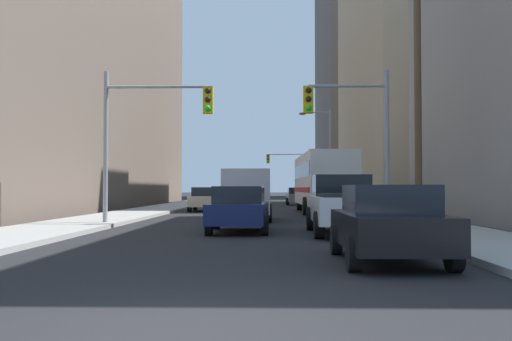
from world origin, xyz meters
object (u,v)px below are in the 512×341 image
at_px(city_bus, 322,180).
at_px(pickup_truck_white, 344,205).
at_px(traffic_signal_far_right, 290,165).
at_px(sedan_navy, 239,209).
at_px(traffic_signal_near_right, 351,122).
at_px(sedan_maroon, 228,195).
at_px(sedan_grey, 297,196).
at_px(traffic_signal_near_left, 153,121).
at_px(cargo_van_silver, 248,192).
at_px(sedan_black, 388,223).
at_px(sedan_beige, 206,199).

xyz_separation_m(city_bus, pickup_truck_white, (-0.71, -15.70, -1.00)).
bearing_deg(traffic_signal_far_right, sedan_navy, -93.95).
height_order(traffic_signal_near_right, traffic_signal_far_right, same).
xyz_separation_m(sedan_maroon, traffic_signal_far_right, (6.61, 8.31, 3.33)).
xyz_separation_m(sedan_grey, sedan_maroon, (-6.66, 8.34, 0.00)).
distance_m(city_bus, traffic_signal_near_right, 12.19).
distance_m(sedan_grey, traffic_signal_near_left, 29.18).
bearing_deg(sedan_maroon, cargo_van_silver, -84.22).
relative_size(cargo_van_silver, traffic_signal_near_left, 0.87).
distance_m(cargo_van_silver, sedan_black, 15.07).
bearing_deg(traffic_signal_near_left, sedan_black, -57.71).
distance_m(cargo_van_silver, traffic_signal_far_right, 41.25).
bearing_deg(sedan_maroon, city_bus, -73.20).
bearing_deg(sedan_beige, sedan_navy, -80.12).
distance_m(city_bus, sedan_maroon, 25.61).
bearing_deg(cargo_van_silver, sedan_navy, -90.10).
bearing_deg(traffic_signal_near_right, city_bus, 90.12).
distance_m(sedan_black, traffic_signal_near_right, 11.39).
distance_m(pickup_truck_white, sedan_navy, 3.45).
xyz_separation_m(city_bus, sedan_black, (-0.75, -22.89, -1.16)).
relative_size(traffic_signal_near_left, traffic_signal_near_right, 1.00).
distance_m(city_bus, sedan_beige, 7.67).
relative_size(sedan_black, sedan_beige, 1.00).
xyz_separation_m(city_bus, sedan_navy, (-4.10, -15.12, -1.16)).
xyz_separation_m(sedan_black, traffic_signal_far_right, (-0.04, 55.70, 3.33)).
relative_size(sedan_beige, traffic_signal_near_right, 0.70).
xyz_separation_m(sedan_navy, traffic_signal_near_right, (4.12, 3.11, 3.25)).
distance_m(pickup_truck_white, sedan_beige, 19.29).
bearing_deg(sedan_beige, sedan_maroon, 90.60).
relative_size(sedan_black, traffic_signal_near_left, 0.70).
height_order(cargo_van_silver, traffic_signal_far_right, traffic_signal_far_right).
bearing_deg(city_bus, traffic_signal_near_right, -89.88).
bearing_deg(sedan_grey, traffic_signal_far_right, 90.18).
relative_size(city_bus, cargo_van_silver, 2.22).
bearing_deg(sedan_beige, sedan_black, -75.82).
height_order(sedan_beige, traffic_signal_near_left, traffic_signal_near_left).
relative_size(sedan_navy, traffic_signal_near_left, 0.71).
bearing_deg(sedan_beige, cargo_van_silver, -73.93).
distance_m(city_bus, sedan_grey, 16.22).
relative_size(sedan_grey, sedan_maroon, 1.01).
bearing_deg(traffic_signal_near_left, sedan_grey, 76.25).
bearing_deg(cargo_van_silver, traffic_signal_near_left, -133.04).
relative_size(traffic_signal_near_right, traffic_signal_far_right, 1.00).
distance_m(pickup_truck_white, cargo_van_silver, 8.23).
relative_size(pickup_truck_white, sedan_maroon, 1.28).
bearing_deg(cargo_van_silver, city_bus, 63.53).
xyz_separation_m(cargo_van_silver, traffic_signal_far_right, (3.30, 41.02, 2.81)).
xyz_separation_m(cargo_van_silver, sedan_maroon, (-3.31, 32.70, -0.52)).
xyz_separation_m(city_bus, traffic_signal_near_left, (-7.63, -12.01, 2.14)).
height_order(traffic_signal_near_left, traffic_signal_far_right, same).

